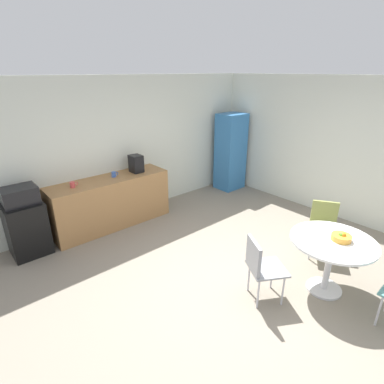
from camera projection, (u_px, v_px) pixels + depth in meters
The scene contains 14 objects.
ground_plane at pixel (240, 282), 4.09m from camera, with size 6.00×6.00×0.00m, color gray.
wall_back at pixel (122, 148), 5.70m from camera, with size 6.00×0.10×2.60m, color silver.
wall_side_right at pixel (354, 152), 5.43m from camera, with size 0.10×6.00×2.60m, color silver.
counter_block at pixel (111, 202), 5.47m from camera, with size 2.13×0.60×0.90m, color #9E7042.
mini_fridge at pixel (27, 229), 4.63m from camera, with size 0.54×0.54×0.83m, color black.
microwave at pixel (19, 196), 4.42m from camera, with size 0.48×0.38×0.26m, color black.
locker_cabinet at pixel (230, 152), 7.09m from camera, with size 0.60×0.50×1.76m, color #3372B2.
round_table at pixel (331, 251), 3.74m from camera, with size 1.02×1.02×0.75m.
chair_gray at pixel (260, 263), 3.62m from camera, with size 0.58×0.58×0.83m.
chair_olive at pixel (324, 222), 4.59m from camera, with size 0.58×0.58×0.83m.
fruit_bowl at pixel (341, 237), 3.66m from camera, with size 0.23×0.23×0.11m.
mug_white at pixel (73, 185), 4.89m from camera, with size 0.13×0.08×0.09m.
mug_green at pixel (114, 174), 5.37m from camera, with size 0.13×0.08×0.09m.
coffee_maker at pixel (136, 164), 5.59m from camera, with size 0.20×0.24×0.32m, color black.
Camera 1 is at (-2.68, -2.09, 2.67)m, focal length 28.31 mm.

